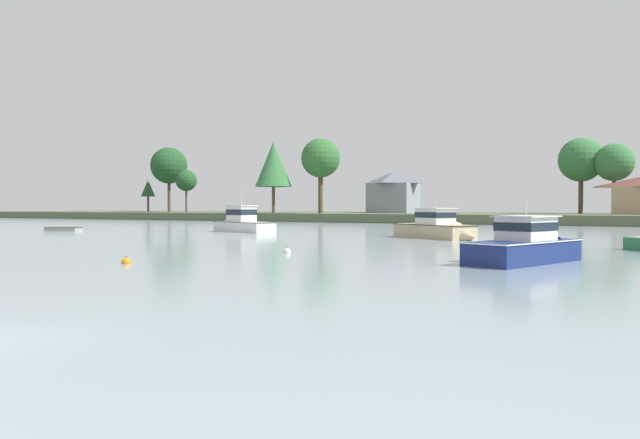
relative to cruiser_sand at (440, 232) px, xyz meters
name	(u,v)px	position (x,y,z in m)	size (l,w,h in m)	color
far_shore_bank	(552,218)	(2.18, 59.11, 0.14)	(248.60, 41.66, 1.43)	#4C563D
cruiser_sand	(440,232)	(0.00, 0.00, 0.00)	(8.84, 7.05, 4.28)	tan
cruiser_white	(239,226)	(-22.35, 2.94, 0.07)	(8.92, 5.01, 5.13)	white
dinghy_grey	(63,230)	(-39.20, -5.25, -0.41)	(3.97, 2.74, 0.66)	gray
cruiser_navy	(531,252)	(9.82, -18.22, -0.07)	(4.97, 8.06, 3.75)	navy
mooring_buoy_orange	(126,262)	(-6.87, -27.84, -0.50)	(0.43, 0.43, 0.48)	orange
mooring_buoy_white	(287,252)	(-3.46, -18.85, -0.50)	(0.41, 0.41, 0.46)	white
shore_tree_right_mid	(614,163)	(11.64, 57.70, 9.09)	(6.05, 6.05, 11.30)	brown
shore_tree_inland_a	(169,166)	(-78.53, 54.68, 11.24)	(8.21, 8.21, 14.53)	brown
shore_tree_right	(148,188)	(-86.58, 56.45, 6.31)	(3.27, 3.27, 7.53)	brown
shore_tree_left	(321,159)	(-34.82, 45.15, 10.55)	(6.92, 6.92, 13.25)	brown
shore_tree_center_left	(186,181)	(-69.49, 49.92, 7.49)	(4.50, 4.50, 8.92)	brown
shore_tree_left_mid	(581,160)	(6.64, 59.55, 9.79)	(7.33, 7.33, 12.65)	brown
shore_tree_inland_c	(273,164)	(-41.89, 40.71, 9.48)	(6.47, 6.47, 12.61)	brown
cottage_near_water	(393,192)	(-25.49, 56.83, 4.85)	(8.58, 8.42, 7.73)	gray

